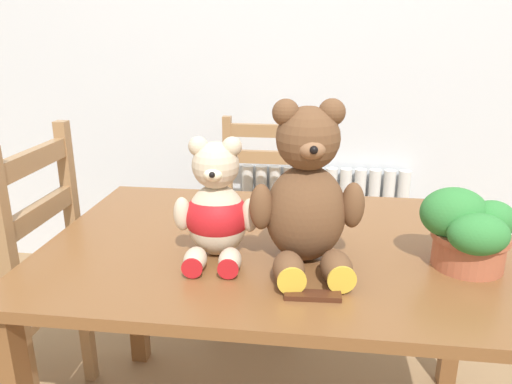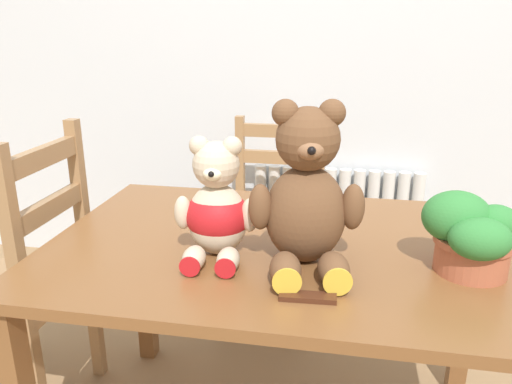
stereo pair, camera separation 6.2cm
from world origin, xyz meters
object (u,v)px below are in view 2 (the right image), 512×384
(teddy_bear_right, at_px, (307,196))
(chocolate_bar, at_px, (308,297))
(wooden_chair_behind, at_px, (274,216))
(teddy_bear_left, at_px, (217,209))
(wooden_chair_side, at_px, (26,284))
(potted_plant, at_px, (471,234))

(teddy_bear_right, height_order, chocolate_bar, teddy_bear_right)
(wooden_chair_behind, distance_m, chocolate_bar, 1.22)
(teddy_bear_left, height_order, teddy_bear_right, teddy_bear_right)
(wooden_chair_side, bearing_deg, chocolate_bar, -109.90)
(wooden_chair_side, distance_m, chocolate_bar, 1.05)
(wooden_chair_side, distance_m, teddy_bear_left, 0.81)
(teddy_bear_left, xyz_separation_m, chocolate_bar, (0.25, -0.19, -0.12))
(potted_plant, bearing_deg, chocolate_bar, -151.57)
(chocolate_bar, bearing_deg, potted_plant, 28.43)
(wooden_chair_side, bearing_deg, potted_plant, -96.36)
(teddy_bear_right, bearing_deg, wooden_chair_behind, -87.88)
(teddy_bear_right, xyz_separation_m, potted_plant, (0.39, 0.02, -0.08))
(wooden_chair_behind, relative_size, wooden_chair_side, 0.89)
(teddy_bear_left, bearing_deg, wooden_chair_behind, -94.99)
(wooden_chair_behind, distance_m, teddy_bear_left, 1.04)
(wooden_chair_behind, xyz_separation_m, wooden_chair_side, (-0.72, -0.81, 0.02))
(wooden_chair_side, xyz_separation_m, teddy_bear_left, (0.71, -0.16, 0.37))
(potted_plant, relative_size, chocolate_bar, 1.81)
(teddy_bear_left, distance_m, chocolate_bar, 0.34)
(potted_plant, distance_m, chocolate_bar, 0.43)
(wooden_chair_side, relative_size, potted_plant, 4.41)
(wooden_chair_behind, bearing_deg, wooden_chair_side, 48.63)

